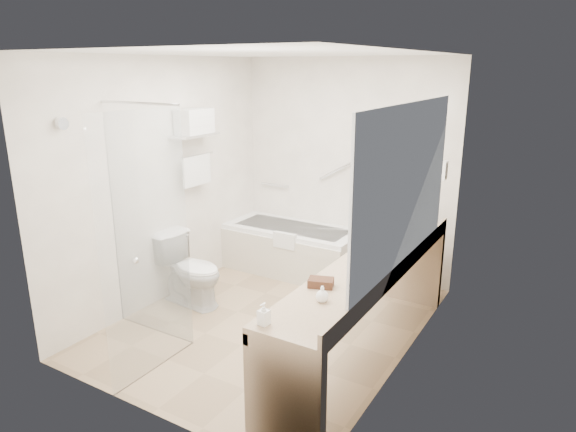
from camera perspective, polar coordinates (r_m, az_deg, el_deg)
The scene contains 25 objects.
floor at distance 5.10m, azimuth -1.77°, elevation -11.66°, with size 3.20×3.20×0.00m, color tan.
ceiling at distance 4.51m, azimuth -2.06°, elevation 17.65°, with size 2.60×3.20×0.10m, color white.
wall_back at distance 6.03m, azimuth 6.39°, elevation 5.27°, with size 2.60×0.10×2.50m, color white.
wall_front at distance 3.48m, azimuth -16.35°, elevation -3.59°, with size 2.60×0.10×2.50m, color white.
wall_left at distance 5.45m, azimuth -13.50°, elevation 3.74°, with size 0.10×3.20×2.50m, color white.
wall_right at distance 4.12m, azimuth 13.49°, elevation -0.28°, with size 0.10×3.20×2.50m, color white.
bathtub at distance 6.20m, azimuth 0.50°, elevation -3.67°, with size 1.60×0.73×0.59m.
grab_bar_short at distance 6.50m, azimuth -1.48°, elevation 3.46°, with size 0.03×0.03×0.40m, color silver.
grab_bar_long at distance 6.01m, azimuth 5.80°, elevation 5.26°, with size 0.03×0.03×0.60m, color silver.
shower_enclosure at distance 4.41m, azimuth -15.41°, elevation -1.83°, with size 0.96×0.91×2.11m.
towel_shelf at distance 5.53m, azimuth -10.32°, elevation 9.40°, with size 0.24×0.55×0.81m.
vanity_counter at distance 4.28m, azimuth 8.79°, elevation -8.07°, with size 0.55×2.70×0.95m.
sink at distance 4.55m, azimuth 11.17°, elevation -4.25°, with size 0.40×0.52×0.14m, color white.
faucet at distance 4.47m, azimuth 12.99°, elevation -3.24°, with size 0.03×0.03×0.14m, color silver.
mirror at distance 3.91m, azimuth 12.97°, elevation 3.42°, with size 0.02×2.00×1.20m, color #B3B8BF.
hairdryer_unit at distance 5.07m, azimuth 16.77°, elevation 4.89°, with size 0.08×0.10×0.18m, color white.
toilet at distance 5.43m, azimuth -10.75°, elevation -5.94°, with size 0.42×0.75×0.73m, color white.
amenity_basket at distance 3.77m, azimuth 3.67°, elevation -7.40°, with size 0.18×0.12×0.06m, color #4B291B.
soap_bottle_a at distance 3.25m, azimuth -2.70°, elevation -11.42°, with size 0.06×0.14×0.07m, color white.
soap_bottle_b at distance 3.54m, azimuth 3.82°, elevation -8.82°, with size 0.09×0.11×0.09m, color white.
water_bottle_left at distance 4.79m, azimuth 11.05°, elevation -1.69°, with size 0.06×0.06×0.19m.
water_bottle_mid at distance 5.31m, azimuth 13.34°, elevation -0.05°, with size 0.06×0.06×0.19m.
water_bottle_right at distance 4.90m, azimuth 12.53°, elevation -1.45°, with size 0.05×0.05×0.18m.
drinking_glass_near at distance 5.33m, azimuth 13.14°, elevation -0.52°, with size 0.06×0.06×0.08m, color silver.
drinking_glass_far at distance 4.36m, azimuth 9.59°, elevation -4.09°, with size 0.06×0.06×0.08m, color silver.
Camera 1 is at (2.45, -3.79, 2.39)m, focal length 32.00 mm.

